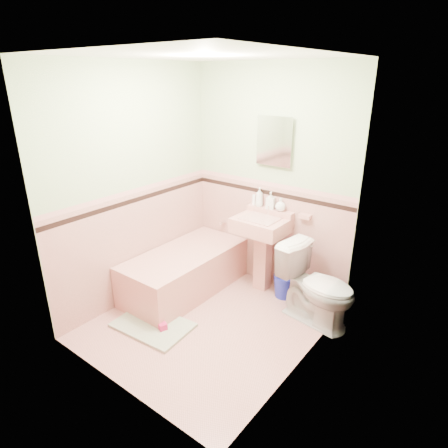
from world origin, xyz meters
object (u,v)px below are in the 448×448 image
Objects in this scene: soap_bottle_right at (281,205)px; shoe at (161,324)px; bathtub at (185,272)px; soap_bottle_mid at (271,200)px; bucket at (285,286)px; medicine_cabinet at (275,141)px; soap_bottle_left at (259,197)px; toilet at (317,286)px; sink at (260,255)px.

soap_bottle_right is 0.91× the size of shoe.
bathtub is 0.80m from shoe.
soap_bottle_mid is 0.75× the size of bucket.
soap_bottle_left is (-0.15, -0.03, -0.64)m from medicine_cabinet.
toilet is at bearing 13.86° from bathtub.
toilet is (0.78, -0.17, -0.05)m from sink.
shoe is at bearing -103.74° from medicine_cabinet.
soap_bottle_right is (0.81, 0.71, 0.80)m from bathtub.
sink is 5.57× the size of shoe.
bathtub is 1.28m from soap_bottle_mid.
soap_bottle_mid reaches higher than bathtub.
shoe is (-0.66, -1.29, -0.07)m from bucket.
medicine_cabinet is 2.06× the size of soap_bottle_left.
toilet is at bearing 63.81° from shoe.
bucket is at bearing -22.59° from soap_bottle_mid.
sink reaches higher than toilet.
soap_bottle_mid is 0.25× the size of toilet.
bathtub is at bearing -133.72° from soap_bottle_mid.
bathtub is 1.78m from medicine_cabinet.
soap_bottle_mid is at bearing 157.41° from bucket.
sink is 0.66m from soap_bottle_left.
soap_bottle_right is 0.56× the size of bucket.
soap_bottle_left is (0.53, 0.71, 0.84)m from bathtub.
bathtub is 1.52m from toilet.
soap_bottle_right is 0.18× the size of toilet.
bathtub is 1.88× the size of toilet.
shoe is (-0.48, -1.42, -0.96)m from soap_bottle_right.
bathtub is 3.34× the size of medicine_cabinet.
soap_bottle_right is 1.78m from shoe.
sink is at bearing -170.60° from bucket.
soap_bottle_left is 1.75m from shoe.
shoe is at bearing -98.19° from soap_bottle_left.
soap_bottle_mid is 1.22× the size of shoe.
medicine_cabinet is 0.56× the size of toilet.
soap_bottle_mid is at bearing 74.68° from toilet.
soap_bottle_right is at bearing 0.00° from soap_bottle_left.
shoe is at bearing -108.72° from soap_bottle_right.
toilet is (1.46, 0.36, 0.17)m from bathtub.
shoe is (0.33, -0.71, -0.16)m from bathtub.
shoe is at bearing -117.21° from bucket.
soap_bottle_right is (0.13, 0.18, 0.58)m from sink.
sink is 6.10× the size of soap_bottle_right.
medicine_cabinet is at bearing 96.81° from shoe.
soap_bottle_mid is at bearing 46.28° from bathtub.
soap_bottle_mid is at bearing 0.00° from soap_bottle_left.
medicine_cabinet is 1.56m from toilet.
sink is at bearing -125.10° from soap_bottle_right.
medicine_cabinet is 1.61m from bucket.
soap_bottle_left reaches higher than sink.
toilet reaches higher than shoe.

